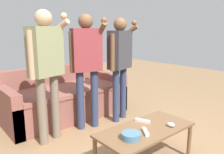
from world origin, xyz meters
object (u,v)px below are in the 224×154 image
Objects in this scene: game_remote_nunchuk at (171,124)px; game_remote_wand_far at (143,121)px; player_right at (120,57)px; player_center at (87,58)px; game_remote_wand_near at (145,132)px; player_left at (46,61)px; couch at (64,98)px; coffee_table at (146,133)px; snack_bowl at (131,136)px.

game_remote_wand_far is at bearing 117.22° from game_remote_nunchuk.
player_right is at bearing 72.60° from game_remote_nunchuk.
player_right is (0.55, -0.07, -0.02)m from player_center.
player_left is at bearing 110.34° from game_remote_wand_near.
couch is 1.69m from game_remote_wand_far.
game_remote_wand_far is at bearing 54.20° from coffee_table.
player_right is (0.58, -0.72, 0.70)m from couch.
couch is 10.69× the size of snack_bowl.
game_remote_wand_near is 0.27m from game_remote_wand_far.
player_left is (-0.76, 1.28, 0.59)m from game_remote_nunchuk.
player_left is 1.15m from player_right.
snack_bowl is 0.19m from game_remote_wand_near.
coffee_table is at bearing -65.00° from player_left.
couch is 1.16m from player_right.
coffee_table is 11.85× the size of game_remote_nunchuk.
game_remote_nunchuk is at bearing -59.08° from player_left.
snack_bowl is 1.36m from player_left.
couch is 0.98m from player_center.
snack_bowl is 1.56m from player_right.
player_center is (0.34, 1.22, 0.57)m from snack_bowl.
coffee_table is (-0.03, -1.81, 0.07)m from couch.
couch is 1.84× the size of coffee_table.
player_right is (1.15, -0.05, -0.04)m from player_left.
game_remote_wand_near is at bearing 167.93° from game_remote_nunchuk.
game_remote_nunchuk is at bearing -30.53° from coffee_table.
coffee_table is at bearing -125.80° from game_remote_wand_far.
player_left is 1.33m from game_remote_wand_far.
player_center is 1.18m from game_remote_wand_far.
couch is 12.55× the size of game_remote_wand_near.
coffee_table is 1.40m from player_right.
game_remote_nunchuk is 0.06× the size of player_right.
game_remote_nunchuk is 1.43m from player_center.
player_right reaches higher than game_remote_wand_near.
player_right is 10.30× the size of game_remote_wand_near.
player_center is at bearing 91.72° from game_remote_wand_far.
player_right is at bearing 52.29° from snack_bowl.
game_remote_wand_far is at bearing -87.95° from couch.
coffee_table is at bearing 40.16° from game_remote_wand_near.
game_remote_nunchuk is 1.60m from player_left.
snack_bowl is 0.42m from game_remote_wand_far.
snack_bowl reaches higher than game_remote_nunchuk.
couch is 1.19× the size of player_center.
couch is at bearing 50.03° from player_left.
snack_bowl is at bearing -105.48° from player_center.
game_remote_wand_near is at bearing -69.66° from player_left.
snack_bowl is 0.11× the size of player_right.
game_remote_wand_near is at bearing -121.12° from player_right.
couch reaches higher than game_remote_wand_far.
player_left reaches higher than player_center.
player_left is at bearing 177.65° from player_right.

